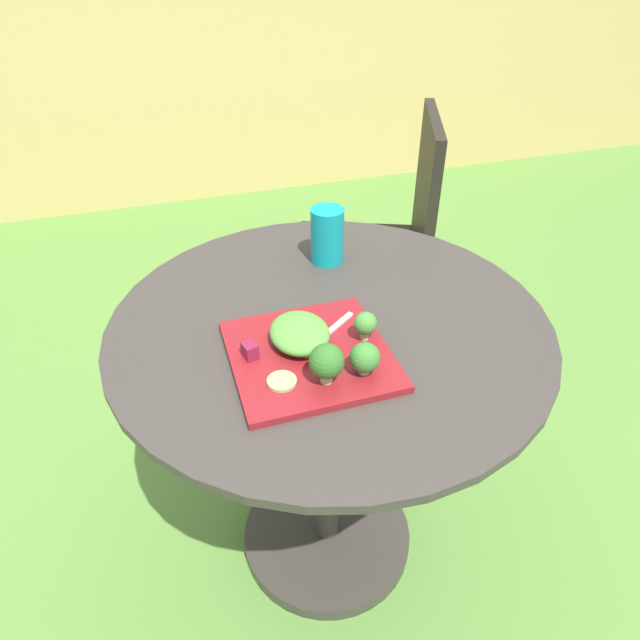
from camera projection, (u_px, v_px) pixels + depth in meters
name	position (u px, v px, depth m)	size (l,w,h in m)	color
ground_plane	(327.00, 538.00, 1.52)	(12.00, 12.00, 0.00)	#568438
bamboo_fence	(185.00, 61.00, 2.92)	(8.00, 0.08, 1.50)	tan
patio_table	(328.00, 420.00, 1.25)	(0.86, 0.86, 0.74)	#38332D
patio_chair	(388.00, 233.00, 1.83)	(0.57, 0.57, 0.90)	black
salad_plate	(310.00, 355.00, 0.98)	(0.27, 0.27, 0.01)	maroon
drinking_glass	(327.00, 238.00, 1.23)	(0.07, 0.07, 0.13)	#0F8C93
fork	(322.00, 337.00, 1.01)	(0.13, 0.10, 0.00)	silver
lettuce_mound	(300.00, 333.00, 0.99)	(0.11, 0.13, 0.04)	#519338
broccoli_floret_0	(327.00, 362.00, 0.89)	(0.06, 0.06, 0.07)	#99B770
broccoli_floret_1	(365.00, 324.00, 0.99)	(0.04, 0.04, 0.06)	#99B770
broccoli_floret_2	(367.00, 357.00, 0.92)	(0.05, 0.05, 0.06)	#99B770
cucumber_slice_0	(282.00, 381.00, 0.91)	(0.05, 0.05, 0.01)	#8EB766
beet_chunk_0	(250.00, 351.00, 0.96)	(0.03, 0.02, 0.03)	maroon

